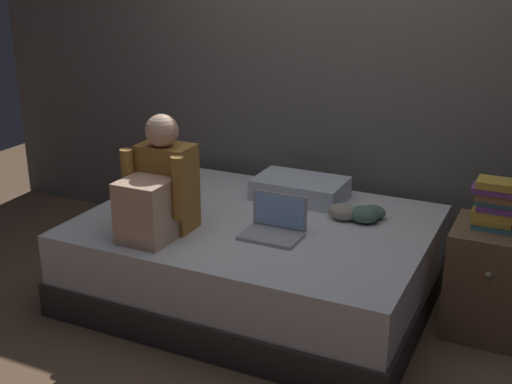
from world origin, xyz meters
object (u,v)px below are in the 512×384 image
object	(u,v)px
person_sitting	(158,190)
clothes_pile	(358,213)
laptop	(275,226)
bed	(257,259)
nightstand	(491,280)
book_stack	(496,204)
pillow	(300,188)

from	to	relation	value
person_sitting	clothes_pile	bearing A→B (deg)	34.74
laptop	person_sitting	bearing A→B (deg)	-157.67
person_sitting	bed	bearing A→B (deg)	44.81
nightstand	clothes_pile	xyz separation A→B (m)	(-0.77, 0.06, 0.24)
laptop	clothes_pile	distance (m)	0.53
bed	book_stack	xyz separation A→B (m)	(1.27, 0.18, 0.49)
clothes_pile	nightstand	bearing A→B (deg)	-4.37
bed	person_sitting	world-z (taller)	person_sitting
person_sitting	clothes_pile	xyz separation A→B (m)	(0.93, 0.65, -0.20)
person_sitting	laptop	distance (m)	0.66
nightstand	book_stack	bearing A→B (deg)	-157.32
bed	laptop	size ratio (longest dim) A/B	6.25
bed	clothes_pile	bearing A→B (deg)	25.09
nightstand	book_stack	xyz separation A→B (m)	(-0.03, -0.01, 0.44)
book_stack	clothes_pile	xyz separation A→B (m)	(-0.74, 0.07, -0.20)
bed	nightstand	bearing A→B (deg)	8.33
pillow	book_stack	size ratio (longest dim) A/B	2.11
nightstand	person_sitting	bearing A→B (deg)	-160.94
nightstand	laptop	distance (m)	1.19
nightstand	person_sitting	xyz separation A→B (m)	(-1.70, -0.59, 0.44)
laptop	book_stack	size ratio (longest dim) A/B	1.21
pillow	laptop	bearing A→B (deg)	-81.07
bed	person_sitting	distance (m)	0.75
laptop	pillow	bearing A→B (deg)	98.93
person_sitting	book_stack	size ratio (longest dim) A/B	2.47
bed	clothes_pile	world-z (taller)	clothes_pile
person_sitting	book_stack	world-z (taller)	person_sitting
book_stack	laptop	bearing A→B (deg)	-162.84
bed	clothes_pile	xyz separation A→B (m)	(0.53, 0.25, 0.29)
person_sitting	laptop	bearing A→B (deg)	22.33
bed	nightstand	xyz separation A→B (m)	(1.30, 0.19, 0.06)
bed	book_stack	distance (m)	1.38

